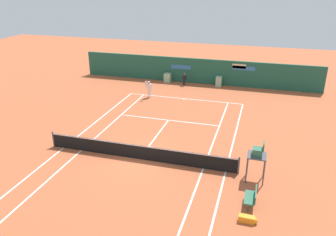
# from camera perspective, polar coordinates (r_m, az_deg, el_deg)

# --- Properties ---
(ground_plane) EXTENTS (80.00, 80.00, 0.01)m
(ground_plane) POSITION_cam_1_polar(r_m,az_deg,el_deg) (21.49, -4.32, -6.17)
(ground_plane) COLOR #B25633
(tennis_net) EXTENTS (12.10, 0.10, 1.07)m
(tennis_net) POSITION_cam_1_polar(r_m,az_deg,el_deg) (20.78, -4.91, -5.67)
(tennis_net) COLOR #4C4C51
(tennis_net) RESTS_ON ground_plane
(sponsor_back_wall) EXTENTS (25.00, 1.02, 2.60)m
(sponsor_back_wall) POSITION_cam_1_polar(r_m,az_deg,el_deg) (35.82, 4.84, 7.85)
(sponsor_back_wall) COLOR #1E5642
(sponsor_back_wall) RESTS_ON ground_plane
(umpire_chair) EXTENTS (1.00, 1.00, 2.34)m
(umpire_chair) POSITION_cam_1_polar(r_m,az_deg,el_deg) (18.80, 14.83, -6.00)
(umpire_chair) COLOR #47474C
(umpire_chair) RESTS_ON ground_plane
(player_bench) EXTENTS (0.54, 1.19, 0.88)m
(player_bench) POSITION_cam_1_polar(r_m,az_deg,el_deg) (17.30, 13.95, -12.74)
(player_bench) COLOR #38383D
(player_bench) RESTS_ON ground_plane
(equipment_bag) EXTENTS (0.87, 0.32, 0.32)m
(equipment_bag) POSITION_cam_1_polar(r_m,az_deg,el_deg) (16.45, 13.42, -16.29)
(equipment_bag) COLOR orange
(equipment_bag) RESTS_ON ground_plane
(player_on_baseline) EXTENTS (0.49, 0.75, 1.77)m
(player_on_baseline) POSITION_cam_1_polar(r_m,az_deg,el_deg) (31.33, -3.24, 5.10)
(player_on_baseline) COLOR white
(player_on_baseline) RESTS_ON ground_plane
(ball_kid_centre_post) EXTENTS (0.42, 0.18, 1.26)m
(ball_kid_centre_post) POSITION_cam_1_polar(r_m,az_deg,el_deg) (35.04, 2.78, 6.67)
(ball_kid_centre_post) COLOR black
(ball_kid_centre_post) RESTS_ON ground_plane
(tennis_ball_mid_court) EXTENTS (0.07, 0.07, 0.07)m
(tennis_ball_mid_court) POSITION_cam_1_polar(r_m,az_deg,el_deg) (29.26, -1.73, 1.99)
(tennis_ball_mid_court) COLOR #CCE033
(tennis_ball_mid_court) RESTS_ON ground_plane
(tennis_ball_near_service_line) EXTENTS (0.07, 0.07, 0.07)m
(tennis_ball_near_service_line) POSITION_cam_1_polar(r_m,az_deg,el_deg) (24.54, -1.54, -2.21)
(tennis_ball_near_service_line) COLOR #CCE033
(tennis_ball_near_service_line) RESTS_ON ground_plane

